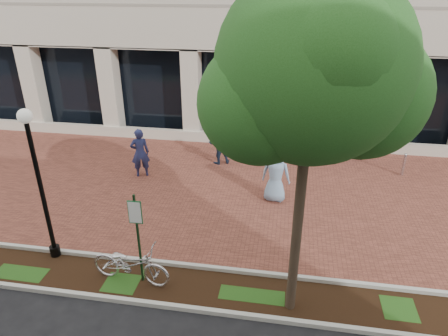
% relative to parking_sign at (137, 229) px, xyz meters
% --- Properties ---
extents(ground, '(120.00, 120.00, 0.00)m').
position_rel_parking_sign_xyz_m(ground, '(0.94, 5.20, -1.60)').
color(ground, black).
rests_on(ground, ground).
extents(brick_plaza, '(40.00, 9.00, 0.01)m').
position_rel_parking_sign_xyz_m(brick_plaza, '(0.94, 5.20, -1.60)').
color(brick_plaza, brown).
rests_on(brick_plaza, ground).
extents(planting_strip, '(40.00, 1.50, 0.01)m').
position_rel_parking_sign_xyz_m(planting_strip, '(0.94, -0.05, -1.60)').
color(planting_strip, black).
rests_on(planting_strip, ground).
extents(curb_plaza_side, '(40.00, 0.12, 0.12)m').
position_rel_parking_sign_xyz_m(curb_plaza_side, '(0.94, 0.70, -1.54)').
color(curb_plaza_side, beige).
rests_on(curb_plaza_side, ground).
extents(curb_street_side, '(40.00, 0.12, 0.12)m').
position_rel_parking_sign_xyz_m(curb_street_side, '(0.94, -0.80, -1.54)').
color(curb_street_side, beige).
rests_on(curb_street_side, ground).
extents(parking_sign, '(0.34, 0.07, 2.53)m').
position_rel_parking_sign_xyz_m(parking_sign, '(0.00, 0.00, 0.00)').
color(parking_sign, '#153A1C').
rests_on(parking_sign, ground).
extents(lamppost, '(0.36, 0.36, 4.27)m').
position_rel_parking_sign_xyz_m(lamppost, '(-2.77, 0.60, 0.81)').
color(lamppost, black).
rests_on(lamppost, ground).
extents(street_tree, '(4.24, 3.53, 7.40)m').
position_rel_parking_sign_xyz_m(street_tree, '(3.81, -0.26, 3.81)').
color(street_tree, '#463728').
rests_on(street_tree, ground).
extents(locked_bicycle, '(2.18, 0.96, 1.11)m').
position_rel_parking_sign_xyz_m(locked_bicycle, '(-0.26, -0.05, -1.05)').
color(locked_bicycle, silver).
rests_on(locked_bicycle, ground).
extents(pedestrian_left, '(0.84, 0.71, 1.94)m').
position_rel_parking_sign_xyz_m(pedestrian_left, '(-2.11, 5.78, -0.63)').
color(pedestrian_left, navy).
rests_on(pedestrian_left, ground).
extents(pedestrian_mid, '(1.07, 0.98, 1.78)m').
position_rel_parking_sign_xyz_m(pedestrian_mid, '(0.68, 7.44, -0.71)').
color(pedestrian_mid, '#1D2E48').
rests_on(pedestrian_mid, ground).
extents(pedestrian_right, '(1.07, 0.78, 2.01)m').
position_rel_parking_sign_xyz_m(pedestrian_right, '(3.13, 4.72, -0.60)').
color(pedestrian_right, '#85A7C7').
rests_on(pedestrian_right, ground).
extents(bollard, '(0.12, 0.12, 0.94)m').
position_rel_parking_sign_xyz_m(bollard, '(7.99, 7.47, -1.13)').
color(bollard, '#BCBDC1').
rests_on(bollard, ground).
extents(bike_rack_cluster, '(3.50, 1.78, 1.00)m').
position_rel_parking_sign_xyz_m(bike_rack_cluster, '(5.13, 9.26, -1.13)').
color(bike_rack_cluster, black).
rests_on(bike_rack_cluster, ground).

